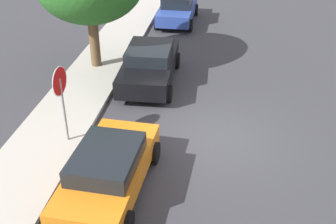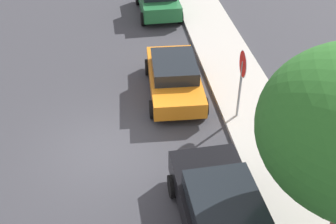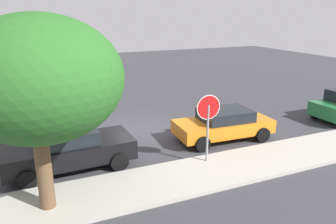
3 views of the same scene
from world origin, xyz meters
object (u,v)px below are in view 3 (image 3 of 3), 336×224
parked_car_orange (224,124)px  parked_car_black (69,148)px  street_tree_near_corner (40,79)px  stop_sign (208,117)px

parked_car_orange → parked_car_black: bearing=1.6°
parked_car_black → street_tree_near_corner: size_ratio=0.83×
parked_car_black → street_tree_near_corner: bearing=72.7°
parked_car_black → stop_sign: bearing=159.7°
parked_car_black → street_tree_near_corner: 3.90m
parked_car_orange → street_tree_near_corner: size_ratio=0.80×
stop_sign → parked_car_black: (4.62, -1.71, -1.07)m
parked_car_orange → stop_sign: bearing=44.5°
parked_car_black → street_tree_near_corner: street_tree_near_corner is taller
stop_sign → parked_car_orange: (-1.92, -1.89, -1.13)m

